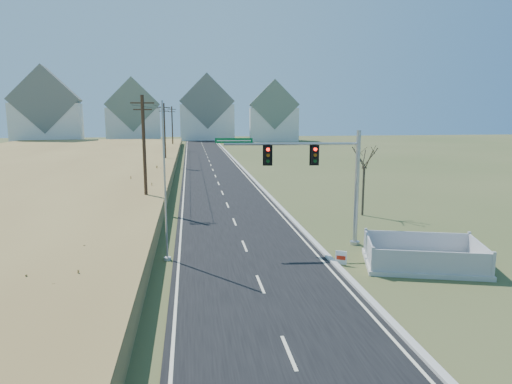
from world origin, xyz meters
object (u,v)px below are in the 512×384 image
Objects in this scene: traffic_signal_mast at (325,175)px; flagpole at (165,199)px; bare_tree at (365,156)px; open_sign at (341,258)px; fence_enclosure at (423,261)px.

traffic_signal_mast is 9.15m from flagpole.
bare_tree is (5.16, 7.19, 0.36)m from traffic_signal_mast.
flagpole reaches higher than traffic_signal_mast.
flagpole is at bearing -148.17° from bare_tree.
open_sign is 0.09× the size of flagpole.
bare_tree is at bearing 31.83° from flagpole.
flagpole is at bearing -175.76° from fence_enclosure.
fence_enclosure is 12.33m from bare_tree.
open_sign is 9.49m from flagpole.
flagpole reaches higher than bare_tree.
open_sign is (-4.07, 0.71, 0.11)m from fence_enclosure.
traffic_signal_mast is 7.00m from fence_enclosure.
bare_tree reaches higher than fence_enclosure.
flagpole reaches higher than open_sign.
open_sign is 0.13× the size of bare_tree.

